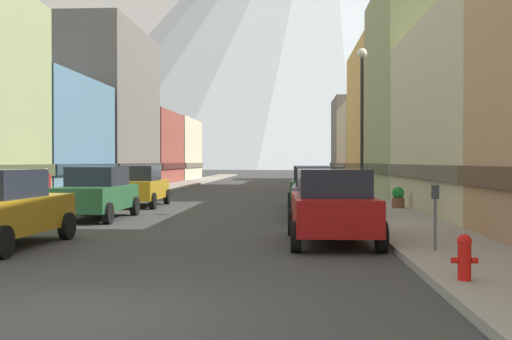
{
  "coord_description": "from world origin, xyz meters",
  "views": [
    {
      "loc": [
        2.82,
        -7.92,
        1.95
      ],
      "look_at": [
        0.47,
        35.27,
        1.4
      ],
      "focal_mm": 45.22,
      "sensor_mm": 36.0,
      "label": 1
    }
  ],
  "objects_px": {
    "car_left_2": "(139,186)",
    "parking_meter_near": "(435,208)",
    "car_left_1": "(96,193)",
    "car_right_0": "(332,206)",
    "car_right_2": "(313,186)",
    "car_right_1": "(320,192)",
    "fire_hydrant_near": "(464,256)",
    "pedestrian_0": "(46,191)",
    "streetlamp_right": "(362,105)",
    "potted_plant_0": "(398,198)"
  },
  "relations": [
    {
      "from": "car_left_1",
      "to": "car_right_1",
      "type": "relative_size",
      "value": 1.0
    },
    {
      "from": "fire_hydrant_near",
      "to": "pedestrian_0",
      "type": "relative_size",
      "value": 0.45
    },
    {
      "from": "car_right_2",
      "to": "parking_meter_near",
      "type": "height_order",
      "value": "car_right_2"
    },
    {
      "from": "car_right_0",
      "to": "car_right_1",
      "type": "height_order",
      "value": "same"
    },
    {
      "from": "car_right_0",
      "to": "parking_meter_near",
      "type": "xyz_separation_m",
      "value": [
        1.95,
        -2.2,
        0.11
      ]
    },
    {
      "from": "car_left_2",
      "to": "car_right_2",
      "type": "distance_m",
      "value": 7.62
    },
    {
      "from": "car_left_1",
      "to": "potted_plant_0",
      "type": "xyz_separation_m",
      "value": [
        10.8,
        3.87,
        -0.35
      ]
    },
    {
      "from": "car_left_2",
      "to": "car_left_1",
      "type": "bearing_deg",
      "value": -90.0
    },
    {
      "from": "car_right_1",
      "to": "fire_hydrant_near",
      "type": "bearing_deg",
      "value": -82.31
    },
    {
      "from": "car_left_1",
      "to": "car_right_1",
      "type": "xyz_separation_m",
      "value": [
        7.6,
        0.61,
        0.0
      ]
    },
    {
      "from": "potted_plant_0",
      "to": "pedestrian_0",
      "type": "xyz_separation_m",
      "value": [
        -13.25,
        -2.01,
        0.31
      ]
    },
    {
      "from": "car_right_2",
      "to": "parking_meter_near",
      "type": "xyz_separation_m",
      "value": [
        1.95,
        -15.1,
        0.11
      ]
    },
    {
      "from": "car_right_0",
      "to": "pedestrian_0",
      "type": "height_order",
      "value": "car_right_0"
    },
    {
      "from": "fire_hydrant_near",
      "to": "parking_meter_near",
      "type": "relative_size",
      "value": 0.53
    },
    {
      "from": "car_left_1",
      "to": "car_right_0",
      "type": "bearing_deg",
      "value": -38.55
    },
    {
      "from": "parking_meter_near",
      "to": "streetlamp_right",
      "type": "bearing_deg",
      "value": 92.31
    },
    {
      "from": "fire_hydrant_near",
      "to": "potted_plant_0",
      "type": "bearing_deg",
      "value": 84.28
    },
    {
      "from": "car_right_0",
      "to": "car_right_2",
      "type": "bearing_deg",
      "value": 90.02
    },
    {
      "from": "streetlamp_right",
      "to": "car_left_2",
      "type": "bearing_deg",
      "value": 153.71
    },
    {
      "from": "car_right_0",
      "to": "car_right_2",
      "type": "height_order",
      "value": "same"
    },
    {
      "from": "parking_meter_near",
      "to": "streetlamp_right",
      "type": "xyz_separation_m",
      "value": [
        -0.4,
        9.93,
        2.97
      ]
    },
    {
      "from": "car_left_1",
      "to": "car_right_0",
      "type": "xyz_separation_m",
      "value": [
        7.6,
        -6.06,
        0.0
      ]
    },
    {
      "from": "fire_hydrant_near",
      "to": "streetlamp_right",
      "type": "height_order",
      "value": "streetlamp_right"
    },
    {
      "from": "car_right_1",
      "to": "car_left_2",
      "type": "bearing_deg",
      "value": 143.73
    },
    {
      "from": "car_left_1",
      "to": "streetlamp_right",
      "type": "height_order",
      "value": "streetlamp_right"
    },
    {
      "from": "car_left_1",
      "to": "pedestrian_0",
      "type": "height_order",
      "value": "car_left_1"
    },
    {
      "from": "car_left_1",
      "to": "potted_plant_0",
      "type": "height_order",
      "value": "car_left_1"
    },
    {
      "from": "car_left_2",
      "to": "parking_meter_near",
      "type": "xyz_separation_m",
      "value": [
        9.55,
        -14.45,
        0.11
      ]
    },
    {
      "from": "car_right_1",
      "to": "car_right_2",
      "type": "height_order",
      "value": "same"
    },
    {
      "from": "parking_meter_near",
      "to": "potted_plant_0",
      "type": "distance_m",
      "value": 12.2
    },
    {
      "from": "parking_meter_near",
      "to": "car_right_0",
      "type": "bearing_deg",
      "value": 131.48
    },
    {
      "from": "pedestrian_0",
      "to": "streetlamp_right",
      "type": "relative_size",
      "value": 0.27
    },
    {
      "from": "car_right_0",
      "to": "streetlamp_right",
      "type": "height_order",
      "value": "streetlamp_right"
    },
    {
      "from": "car_left_1",
      "to": "streetlamp_right",
      "type": "relative_size",
      "value": 0.75
    },
    {
      "from": "car_left_1",
      "to": "car_right_2",
      "type": "height_order",
      "value": "same"
    },
    {
      "from": "car_left_2",
      "to": "fire_hydrant_near",
      "type": "bearing_deg",
      "value": -62.55
    },
    {
      "from": "car_right_0",
      "to": "car_right_1",
      "type": "distance_m",
      "value": 6.67
    },
    {
      "from": "car_left_2",
      "to": "streetlamp_right",
      "type": "xyz_separation_m",
      "value": [
        9.15,
        -4.52,
        3.09
      ]
    },
    {
      "from": "car_left_1",
      "to": "fire_hydrant_near",
      "type": "relative_size",
      "value": 6.28
    },
    {
      "from": "fire_hydrant_near",
      "to": "car_right_1",
      "type": "bearing_deg",
      "value": 97.69
    },
    {
      "from": "car_left_1",
      "to": "parking_meter_near",
      "type": "bearing_deg",
      "value": -40.86
    },
    {
      "from": "car_right_2",
      "to": "parking_meter_near",
      "type": "bearing_deg",
      "value": -82.63
    },
    {
      "from": "car_right_0",
      "to": "potted_plant_0",
      "type": "height_order",
      "value": "car_right_0"
    },
    {
      "from": "car_right_2",
      "to": "streetlamp_right",
      "type": "height_order",
      "value": "streetlamp_right"
    },
    {
      "from": "car_left_2",
      "to": "parking_meter_near",
      "type": "relative_size",
      "value": 3.33
    },
    {
      "from": "car_left_1",
      "to": "car_right_2",
      "type": "xyz_separation_m",
      "value": [
        7.6,
        6.84,
        0.0
      ]
    },
    {
      "from": "car_right_0",
      "to": "parking_meter_near",
      "type": "bearing_deg",
      "value": -48.52
    },
    {
      "from": "car_left_1",
      "to": "parking_meter_near",
      "type": "height_order",
      "value": "car_left_1"
    },
    {
      "from": "car_left_1",
      "to": "potted_plant_0",
      "type": "relative_size",
      "value": 5.39
    },
    {
      "from": "car_left_2",
      "to": "car_right_2",
      "type": "xyz_separation_m",
      "value": [
        7.6,
        0.66,
        0.0
      ]
    }
  ]
}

